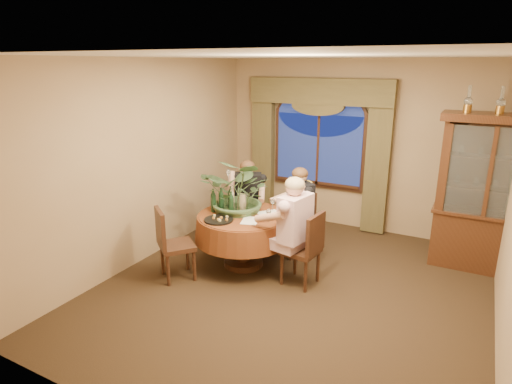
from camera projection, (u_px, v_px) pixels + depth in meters
The scene contains 34 objects.
floor at pixel (292, 289), 5.37m from camera, with size 5.00×5.00×0.00m, color black.
wall_back at pixel (354, 146), 7.08m from camera, with size 4.50×4.50×0.00m, color #8E704D.
ceiling at pixel (299, 56), 4.56m from camera, with size 5.00×5.00×0.00m, color white.
window at pixel (318, 150), 7.32m from camera, with size 1.62×0.10×1.32m, color navy, non-canonical shape.
arched_transom at pixel (320, 103), 7.09m from camera, with size 1.60×0.06×0.44m, color navy, non-canonical shape.
drapery_left at pixel (263, 152), 7.77m from camera, with size 0.38×0.14×2.32m, color #473F23.
drapery_right at pixel (378, 164), 6.85m from camera, with size 0.38×0.14×2.32m, color #473F23.
swag_valance at pixel (319, 91), 6.96m from camera, with size 2.45×0.16×0.42m, color #473F23, non-canonical shape.
dining_table at pixel (243, 240), 5.92m from camera, with size 1.33×1.33×0.75m, color maroon.
china_cabinet at pixel (486, 195), 5.65m from camera, with size 1.31×0.52×2.12m, color #32180D.
oil_lamp_left at pixel (469, 99), 5.45m from camera, with size 0.11×0.11×0.34m, color #A5722D, non-canonical shape.
oil_lamp_center at pixel (501, 100), 5.29m from camera, with size 0.11×0.11×0.34m, color #A5722D, non-canonical shape.
chair_right at pixel (301, 249), 5.40m from camera, with size 0.42×0.42×0.96m, color black.
chair_back_right at pixel (295, 223), 6.25m from camera, with size 0.42×0.42×0.96m, color black.
chair_back at pixel (243, 211), 6.78m from camera, with size 0.42×0.42×0.96m, color black.
chair_front_left at pixel (177, 244), 5.53m from camera, with size 0.42×0.42×0.96m, color black.
person_pink at pixel (295, 232), 5.30m from camera, with size 0.51×0.47×1.42m, color beige, non-canonical shape.
person_back at pixel (248, 202), 6.62m from camera, with size 0.48×0.44×1.33m, color black, non-canonical shape.
person_scarf at pixel (300, 212), 6.14m from camera, with size 0.48×0.44×1.34m, color black, non-canonical shape.
stoneware_vase at pixel (242, 203), 5.89m from camera, with size 0.14×0.14×0.26m, color #968161, non-canonical shape.
centerpiece_plant at pixel (241, 165), 5.77m from camera, with size 1.04×1.16×0.90m, color #3A5633.
olive_bowl at pixel (242, 215), 5.74m from camera, with size 0.16×0.16×0.05m, color #535B2E.
cheese_platter at pixel (219, 220), 5.58m from camera, with size 0.38×0.38×0.02m, color black.
wine_bottle_0 at pixel (231, 197), 6.00m from camera, with size 0.07×0.07×0.33m, color black.
wine_bottle_1 at pixel (232, 199), 5.94m from camera, with size 0.07×0.07×0.33m, color tan.
wine_bottle_2 at pixel (221, 199), 5.92m from camera, with size 0.07×0.07×0.33m, color black.
wine_bottle_3 at pixel (220, 197), 6.01m from camera, with size 0.07×0.07×0.33m, color tan.
wine_bottle_4 at pixel (231, 203), 5.75m from camera, with size 0.07×0.07×0.33m, color black.
wine_bottle_5 at pixel (213, 200), 5.87m from camera, with size 0.07×0.07×0.33m, color black.
tasting_paper_0 at pixel (250, 221), 5.58m from camera, with size 0.21×0.30×0.00m, color white.
tasting_paper_1 at pixel (268, 213), 5.86m from camera, with size 0.21×0.30×0.00m, color white.
wine_glass_person_pink at pixel (269, 215), 5.52m from camera, with size 0.07×0.07×0.18m, color silver, non-canonical shape.
wine_glass_person_back at pixel (246, 198), 6.20m from camera, with size 0.07×0.07×0.18m, color silver, non-canonical shape.
wine_glass_person_scarf at pixel (273, 205), 5.94m from camera, with size 0.07×0.07×0.18m, color silver, non-canonical shape.
Camera 1 is at (1.84, -4.44, 2.73)m, focal length 30.00 mm.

